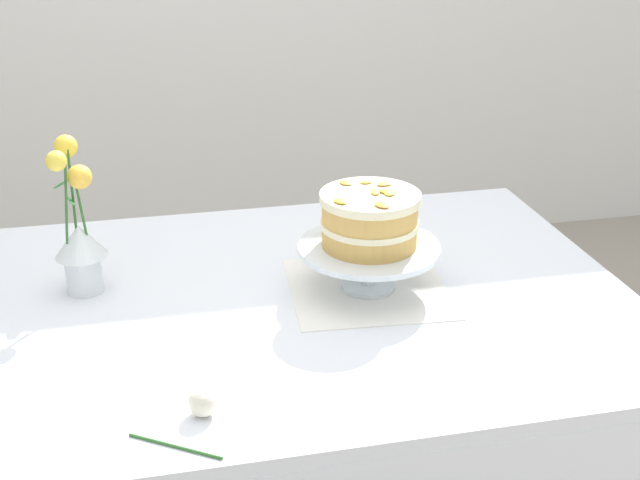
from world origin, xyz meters
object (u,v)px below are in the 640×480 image
(cake_stand, at_px, (369,252))
(layer_cake, at_px, (369,219))
(dining_table, at_px, (290,341))
(fallen_rose, at_px, (202,404))
(flower_vase, at_px, (79,237))

(cake_stand, xyz_separation_m, layer_cake, (0.00, -0.00, 0.07))
(dining_table, bearing_deg, cake_stand, 8.38)
(cake_stand, height_order, fallen_rose, cake_stand)
(dining_table, relative_size, cake_stand, 4.83)
(layer_cake, bearing_deg, dining_table, -171.64)
(flower_vase, relative_size, fallen_rose, 2.24)
(layer_cake, relative_size, fallen_rose, 1.39)
(cake_stand, bearing_deg, fallen_rose, -135.28)
(layer_cake, xyz_separation_m, fallen_rose, (-0.37, -0.37, -0.13))
(dining_table, relative_size, layer_cake, 6.94)
(layer_cake, relative_size, flower_vase, 0.62)
(cake_stand, bearing_deg, flower_vase, 168.59)
(layer_cake, xyz_separation_m, flower_vase, (-0.57, 0.12, -0.03))
(dining_table, height_order, cake_stand, cake_stand)
(flower_vase, xyz_separation_m, fallen_rose, (0.20, -0.49, -0.10))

